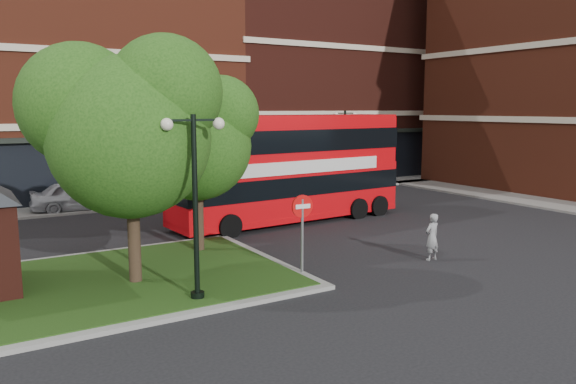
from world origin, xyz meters
TOP-DOWN VIEW (x-y plane):
  - ground at (0.00, 0.00)m, footprint 120.00×120.00m
  - pavement_far at (0.00, 16.50)m, footprint 44.00×3.00m
  - terrace_far_left at (-8.00, 24.00)m, footprint 26.00×12.00m
  - terrace_far_right at (14.00, 24.00)m, footprint 18.00×12.00m
  - traffic_island at (-8.00, 3.00)m, footprint 12.60×7.60m
  - tree_island_west at (-6.60, 2.58)m, footprint 5.40×4.71m
  - tree_island_east at (-3.58, 5.06)m, footprint 4.46×3.90m
  - lamp_island at (-5.50, 0.20)m, footprint 1.72×0.36m
  - lamp_far_left at (2.00, 14.50)m, footprint 1.72×0.36m
  - lamp_far_right at (10.00, 14.50)m, footprint 1.72×0.36m
  - bus at (2.19, 8.23)m, footprint 11.29×3.32m
  - woman at (2.98, 0.08)m, footprint 0.63×0.44m
  - car_silver at (-5.50, 16.00)m, footprint 4.76×2.28m
  - car_white at (7.03, 16.00)m, footprint 3.92×1.69m
  - no_entry_sign at (-1.80, 0.81)m, footprint 0.70×0.11m

SIDE VIEW (x-z plane):
  - ground at x=0.00m, z-range 0.00..0.00m
  - pavement_far at x=0.00m, z-range 0.00..0.12m
  - traffic_island at x=-8.00m, z-range -0.01..0.14m
  - car_white at x=7.03m, z-range 0.00..1.25m
  - car_silver at x=-5.50m, z-range 0.00..1.57m
  - woman at x=2.98m, z-range 0.00..1.62m
  - no_entry_sign at x=-1.80m, z-range 0.54..3.09m
  - bus at x=2.19m, z-range 0.66..4.91m
  - lamp_island at x=-5.50m, z-range 0.33..5.33m
  - lamp_far_left at x=2.00m, z-range 0.33..5.33m
  - lamp_far_right at x=10.00m, z-range 0.33..5.33m
  - tree_island_east at x=-3.58m, z-range 1.10..7.39m
  - tree_island_west at x=-6.60m, z-range 1.19..8.40m
  - terrace_far_left at x=-8.00m, z-range 0.00..14.00m
  - terrace_far_right at x=14.00m, z-range 0.00..16.00m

